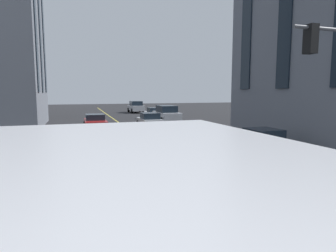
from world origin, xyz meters
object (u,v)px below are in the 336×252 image
Objects in this scene: pedestrian_companion at (181,191)px; pedestrian_far at (278,197)px; car_silver_mid at (136,107)px; car_silver_trailing at (150,120)px; car_white_parked_a at (154,113)px; car_silver_oncoming at (167,114)px; car_red_far at (95,122)px; pedestrian_near at (336,190)px; car_silver_parked_b at (261,142)px.

pedestrian_far is at bearing -122.88° from pedestrian_companion.
car_silver_trailing is at bearing 172.12° from car_silver_mid.
car_white_parked_a is 29.73m from pedestrian_far.
car_silver_oncoming reaches higher than pedestrian_companion.
pedestrian_far is (-20.64, -2.74, 0.22)m from car_red_far.
car_silver_mid reaches higher than car_silver_trailing.
pedestrian_near is at bearing 175.63° from car_silver_mid.
car_silver_mid is (19.95, -7.73, 0.27)m from car_red_far.
car_silver_parked_b is (-13.18, -7.73, -0.00)m from car_red_far.
car_silver_mid is at bearing -4.37° from pedestrian_near.
pedestrian_companion is (1.07, 3.80, 0.04)m from pedestrian_near.
pedestrian_far is at bearing 94.80° from pedestrian_near.
car_red_far is at bearing 158.83° from car_silver_mid.
car_silver_mid reaches higher than pedestrian_companion.
pedestrian_far is (-1.23, -1.90, 0.07)m from pedestrian_companion.
car_silver_oncoming is (3.46, -7.73, 0.27)m from car_red_far.
pedestrian_far is (-7.46, 4.98, 0.22)m from car_silver_parked_b.
pedestrian_near is (-7.30, 3.09, 0.11)m from car_silver_parked_b.
car_silver_trailing is at bearing -0.90° from pedestrian_near.
pedestrian_near is (-20.48, -4.64, 0.11)m from car_red_far.
car_silver_parked_b is at bearing -180.00° from car_silver_mid.
car_silver_trailing is 2.13× the size of pedestrian_far.
car_red_far is 21.00m from pedestrian_near.
car_silver_parked_b is at bearing -180.00° from car_silver_oncoming.
pedestrian_companion is at bearing 74.27° from pedestrian_near.
car_silver_trailing is (13.14, 2.77, 0.00)m from car_silver_parked_b.
pedestrian_companion is at bearing 163.25° from car_silver_oncoming.
car_silver_parked_b is 2.38× the size of pedestrian_near.
car_silver_mid reaches higher than car_white_parked_a.
car_silver_mid and car_silver_oncoming have the same top height.
car_silver_trailing is (-20.00, 2.77, -0.27)m from car_silver_mid.
car_silver_oncoming reaches higher than car_white_parked_a.
car_white_parked_a is 11.62m from car_red_far.
car_white_parked_a is 2.30× the size of pedestrian_companion.
pedestrian_companion is (-6.23, 6.88, 0.15)m from car_silver_parked_b.
car_white_parked_a is 1.00× the size of car_silver_trailing.
car_silver_parked_b is 1.00× the size of car_silver_trailing.
car_white_parked_a is 29.32m from pedestrian_near.
car_silver_trailing is (-3.51, 2.77, -0.27)m from car_silver_oncoming.
car_silver_mid is 20.19m from car_silver_trailing.
car_white_parked_a is 2.13× the size of pedestrian_far.
car_silver_parked_b is 16.64m from car_silver_oncoming.
pedestrian_far is (-20.59, 2.22, 0.22)m from car_silver_trailing.
car_silver_oncoming is at bearing -11.68° from pedestrian_far.
car_red_far is 21.40m from car_silver_mid.
car_silver_mid is at bearing 0.00° from car_silver_oncoming.
pedestrian_far reaches higher than car_red_far.
pedestrian_far reaches higher than car_white_parked_a.
car_silver_mid is 2.77× the size of pedestrian_companion.
pedestrian_companion is at bearing 57.12° from pedestrian_far.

